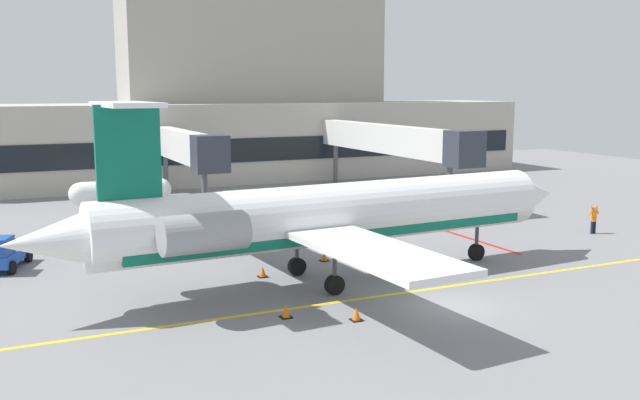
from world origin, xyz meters
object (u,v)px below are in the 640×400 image
Objects in this scene: marshaller at (594,219)px; pushback_tractor at (1,254)px; baggage_tug at (380,196)px; regional_jet at (326,215)px; fuel_tank at (121,192)px; belt_loader at (205,232)px.

pushback_tractor is at bearing 170.16° from marshaller.
pushback_tractor reaches higher than baggage_tug.
marshaller is (34.70, -6.02, 0.09)m from pushback_tractor.
pushback_tractor is at bearing 146.82° from regional_jet.
regional_jet reaches higher than marshaller.
fuel_tank is 34.64m from marshaller.
belt_loader reaches higher than baggage_tug.
marshaller is at bearing -9.84° from pushback_tractor.
fuel_tank is (-2.26, 15.81, 0.42)m from belt_loader.
baggage_tug is 0.52× the size of fuel_tank.
baggage_tug is 20.34m from fuel_tank.
fuel_tank is (-5.27, 26.26, -2.05)m from regional_jet.
belt_loader is at bearing 106.06° from regional_jet.
baggage_tug is 1.02× the size of pushback_tractor.
fuel_tank reaches higher than baggage_tug.
marshaller reaches higher than pushback_tractor.
regional_jet is 8.87× the size of belt_loader.
regional_jet is 11.15m from belt_loader.
marshaller is (20.59, 3.21, -2.35)m from regional_jet.
belt_loader is (-16.37, -7.66, -0.01)m from baggage_tug.
regional_jet reaches higher than fuel_tank.
belt_loader is 15.97m from fuel_tank.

